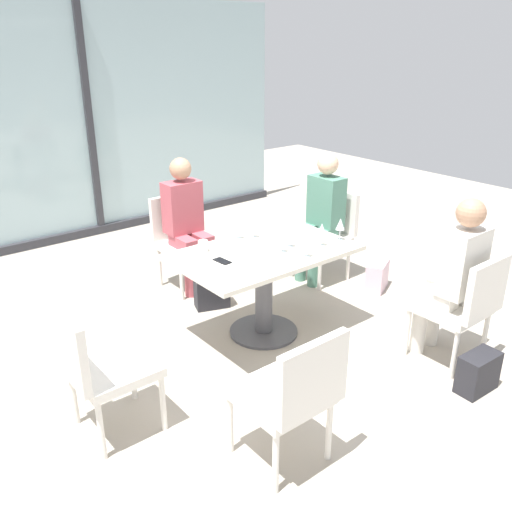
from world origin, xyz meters
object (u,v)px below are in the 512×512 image
Objects in this scene: chair_far_right at (328,230)px; person_front_right at (454,272)px; person_near_window at (186,219)px; handbag_2 at (212,292)px; wine_glass_5 at (340,225)px; person_far_right at (321,212)px; handbag_0 at (377,276)px; chair_near_window at (181,236)px; chair_front_left at (292,392)px; dining_table_main at (264,271)px; chair_side_end at (97,364)px; wine_glass_1 at (307,240)px; chair_front_right at (463,303)px; wine_glass_4 at (253,222)px; handbag_1 at (478,372)px; wine_glass_3 at (238,223)px; wine_glass_0 at (290,231)px; wine_glass_6 at (322,230)px; cell_phone_on_table at (222,261)px; coffee_cup at (203,246)px; wine_glass_2 at (282,236)px.

person_front_right is (-0.40, -1.62, 0.20)m from chair_far_right.
person_near_window is 4.20× the size of handbag_2.
wine_glass_5 reaches higher than handbag_2.
person_far_right is 4.20× the size of handbag_0.
chair_front_left is (-0.83, -2.48, 0.00)m from chair_near_window.
dining_table_main is 1.57m from chair_side_end.
person_near_window is 1.45m from wine_glass_1.
wine_glass_4 reaches higher than chair_front_right.
chair_near_window is 2.86m from handbag_1.
person_far_right is 6.81× the size of wine_glass_3.
handbag_1 and handbag_2 have the same top height.
chair_far_right is 1.68m from person_front_right.
wine_glass_5 is (-0.50, -0.70, 0.16)m from person_far_right.
person_near_window reaches higher than wine_glass_0.
handbag_0 is (0.55, 1.09, -0.56)m from person_front_right.
chair_far_right is at bearing 16.39° from chair_side_end.
wine_glass_6 is at bearing -26.22° from dining_table_main.
cell_phone_on_table is at bearing 134.07° from chair_front_right.
wine_glass_4 is 0.57m from wine_glass_6.
wine_glass_3 reaches higher than chair_near_window.
chair_near_window is (-1.23, 0.75, 0.00)m from chair_far_right.
handbag_1 is at bearing -60.34° from coffee_cup.
person_far_right reaches higher than coffee_cup.
chair_far_right is 1.30m from wine_glass_3.
chair_front_left is at bearing -140.08° from chair_far_right.
wine_glass_1 is at bearing -35.02° from cell_phone_on_table.
person_front_right is at bearing 66.93° from handbag_1.
wine_glass_1 is (-1.07, -0.79, 0.37)m from chair_far_right.
handbag_0 is (0.55, 1.20, -0.36)m from chair_front_right.
wine_glass_3 is 0.79m from handbag_2.
wine_glass_1 reaches higher than coffee_cup.
wine_glass_4 is at bearing -168.45° from person_far_right.
wine_glass_1 reaches higher than handbag_0.
chair_near_window is 0.69× the size of person_far_right.
person_far_right is 1.09m from wine_glass_0.
dining_table_main is at bearing 153.78° from wine_glass_6.
dining_table_main is at bearing 115.68° from handbag_1.
wine_glass_0 is 1.28× the size of cell_phone_on_table.
chair_front_right is at bearing -90.00° from person_front_right.
wine_glass_2 is at bearing 114.47° from handbag_1.
chair_front_right is 1.76m from person_far_right.
handbag_0 is at bearing 65.35° from chair_front_right.
chair_side_end is 2.79m from person_far_right.
wine_glass_3 reaches higher than chair_front_left.
chair_side_end is at bearing 154.06° from handbag_1.
chair_side_end is 2.95m from handbag_0.
wine_glass_6 is at bearing -31.89° from wine_glass_0.
wine_glass_4 is at bearing -83.13° from chair_near_window.
handbag_0 is at bearing -14.42° from wine_glass_4.
wine_glass_6 is (0.22, -0.13, 0.00)m from wine_glass_0.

